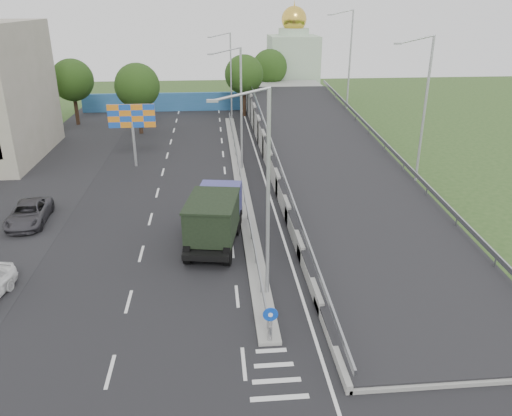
{
  "coord_description": "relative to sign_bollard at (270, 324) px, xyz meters",
  "views": [
    {
      "loc": [
        -2.14,
        -15.17,
        13.58
      ],
      "look_at": [
        0.29,
        12.1,
        2.2
      ],
      "focal_mm": 35.0,
      "sensor_mm": 36.0,
      "label": 1
    }
  ],
  "objects": [
    {
      "name": "road_surface",
      "position": [
        -3.0,
        17.83,
        -1.03
      ],
      "size": [
        26.0,
        90.0,
        0.04
      ],
      "primitive_type": "cube",
      "color": "black",
      "rests_on": "ground"
    },
    {
      "name": "lamp_post_near",
      "position": [
        0.11,
        3.83,
        4.77
      ],
      "size": [
        2.74,
        0.18,
        10.08
      ],
      "color": "#B2B5B7",
      "rests_on": "median"
    },
    {
      "name": "tree_left_mid",
      "position": [
        -10.0,
        37.83,
        4.14
      ],
      "size": [
        4.8,
        4.8,
        7.6
      ],
      "color": "black",
      "rests_on": "ground"
    },
    {
      "name": "tree_ramp_far",
      "position": [
        6.0,
        52.83,
        4.14
      ],
      "size": [
        4.8,
        4.8,
        7.6
      ],
      "color": "black",
      "rests_on": "ground"
    },
    {
      "name": "sign_bollard",
      "position": [
        0.0,
        0.0,
        0.0
      ],
      "size": [
        0.64,
        0.23,
        1.67
      ],
      "color": "black",
      "rests_on": "median"
    },
    {
      "name": "ground",
      "position": [
        0.0,
        -2.17,
        -1.03
      ],
      "size": [
        160.0,
        160.0,
        0.0
      ],
      "primitive_type": "plane",
      "color": "#2D4C1E",
      "rests_on": "ground"
    },
    {
      "name": "dump_truck",
      "position": [
        -2.16,
        10.06,
        0.7
      ],
      "size": [
        3.72,
        7.42,
        3.13
      ],
      "rotation": [
        0.0,
        0.0,
        -0.17
      ],
      "color": "black",
      "rests_on": "ground"
    },
    {
      "name": "lamp_post_mid",
      "position": [
        0.11,
        23.83,
        4.77
      ],
      "size": [
        2.74,
        0.18,
        10.08
      ],
      "color": "#B2B5B7",
      "rests_on": "median"
    },
    {
      "name": "billboard",
      "position": [
        -9.0,
        25.83,
        3.15
      ],
      "size": [
        4.0,
        0.24,
        5.5
      ],
      "color": "#B2B5B7",
      "rests_on": "ground"
    },
    {
      "name": "tree_median_far",
      "position": [
        2.0,
        45.83,
        4.14
      ],
      "size": [
        4.8,
        4.8,
        7.6
      ],
      "color": "black",
      "rests_on": "ground"
    },
    {
      "name": "parked_car_c",
      "position": [
        -14.35,
        13.97,
        -0.35
      ],
      "size": [
        2.55,
        5.02,
        1.36
      ],
      "primitive_type": "imported",
      "rotation": [
        0.0,
        0.0,
        0.06
      ],
      "color": "#3B393F",
      "rests_on": "ground"
    },
    {
      "name": "blue_wall",
      "position": [
        -4.0,
        49.83,
        0.17
      ],
      "size": [
        30.0,
        0.5,
        2.4
      ],
      "primitive_type": "cube",
      "color": "#275F8F",
      "rests_on": "ground"
    },
    {
      "name": "overpass_ramp",
      "position": [
        7.5,
        21.83,
        0.72
      ],
      "size": [
        10.0,
        50.0,
        3.5
      ],
      "color": "gray",
      "rests_on": "ground"
    },
    {
      "name": "church",
      "position": [
        10.0,
        57.83,
        4.28
      ],
      "size": [
        7.0,
        7.0,
        13.8
      ],
      "color": "#B2CCAD",
      "rests_on": "ground"
    },
    {
      "name": "tree_left_far",
      "position": [
        -18.0,
        42.83,
        4.14
      ],
      "size": [
        4.8,
        4.8,
        7.6
      ],
      "color": "black",
      "rests_on": "ground"
    },
    {
      "name": "median_guardrail",
      "position": [
        0.0,
        21.83,
        -0.28
      ],
      "size": [
        0.09,
        44.0,
        0.71
      ],
      "color": "gray",
      "rests_on": "median"
    },
    {
      "name": "median",
      "position": [
        0.0,
        21.83,
        -0.93
      ],
      "size": [
        1.0,
        44.0,
        0.2
      ],
      "primitive_type": "cube",
      "color": "gray",
      "rests_on": "ground"
    },
    {
      "name": "lamp_post_far",
      "position": [
        0.11,
        43.83,
        4.77
      ],
      "size": [
        2.74,
        0.18,
        10.08
      ],
      "color": "#B2B5B7",
      "rests_on": "median"
    },
    {
      "name": "parking_strip",
      "position": [
        -16.0,
        17.83,
        -1.03
      ],
      "size": [
        8.0,
        90.0,
        0.05
      ],
      "primitive_type": "cube",
      "color": "black",
      "rests_on": "ground"
    }
  ]
}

